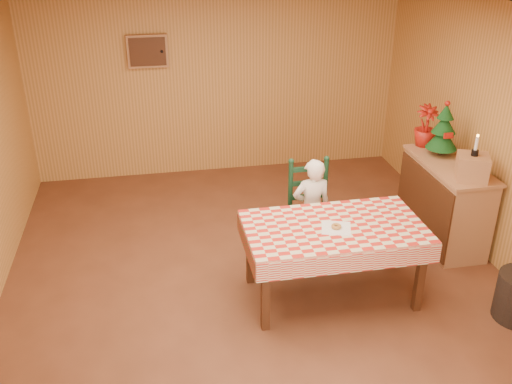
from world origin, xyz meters
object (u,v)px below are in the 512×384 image
(dining_table, at_px, (334,233))
(ladder_chair, at_px, (310,212))
(crate, at_px, (472,167))
(shelf_unit, at_px, (444,202))
(seated_child, at_px, (312,209))
(christmas_tree, at_px, (443,131))

(dining_table, height_order, ladder_chair, ladder_chair)
(dining_table, xyz_separation_m, crate, (1.55, 0.40, 0.37))
(ladder_chair, bearing_deg, shelf_unit, 0.52)
(shelf_unit, bearing_deg, dining_table, -152.58)
(ladder_chair, xyz_separation_m, crate, (1.55, -0.39, 0.55))
(crate, bearing_deg, dining_table, -165.52)
(seated_child, relative_size, christmas_tree, 1.81)
(ladder_chair, height_order, christmas_tree, christmas_tree)
(ladder_chair, distance_m, crate, 1.69)
(crate, bearing_deg, shelf_unit, 91.23)
(shelf_unit, distance_m, crate, 0.71)
(seated_child, distance_m, crate, 1.66)
(seated_child, xyz_separation_m, christmas_tree, (1.55, 0.32, 0.65))
(christmas_tree, bearing_deg, dining_table, -145.91)
(ladder_chair, distance_m, christmas_tree, 1.73)
(dining_table, relative_size, shelf_unit, 1.34)
(dining_table, bearing_deg, seated_child, 90.00)
(crate, distance_m, christmas_tree, 0.67)
(dining_table, distance_m, shelf_unit, 1.75)
(dining_table, bearing_deg, christmas_tree, 34.09)
(seated_child, height_order, christmas_tree, christmas_tree)
(dining_table, height_order, crate, crate)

